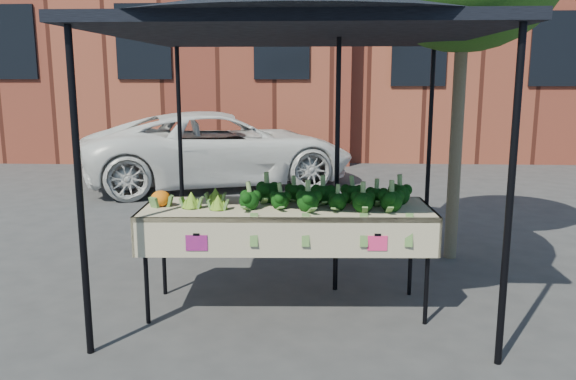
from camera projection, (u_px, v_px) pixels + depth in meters
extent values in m
plane|color=#333336|center=(279.00, 306.00, 5.04)|extent=(90.00, 90.00, 0.00)
cube|color=beige|center=(287.00, 258.00, 4.92)|extent=(2.44, 0.92, 0.90)
cube|color=#F22D8C|center=(195.00, 242.00, 4.51)|extent=(0.17, 0.01, 0.12)
cube|color=#F82F73|center=(375.00, 245.00, 4.44)|extent=(0.17, 0.01, 0.12)
ellipsoid|color=black|center=(326.00, 193.00, 4.82)|extent=(1.44, 0.54, 0.22)
ellipsoid|color=#7DA92C|center=(207.00, 196.00, 4.84)|extent=(0.40, 0.44, 0.17)
ellipsoid|color=orange|center=(161.00, 197.00, 4.82)|extent=(0.17, 0.17, 0.15)
imported|color=white|center=(218.00, 50.00, 10.19)|extent=(2.04, 2.56, 4.83)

